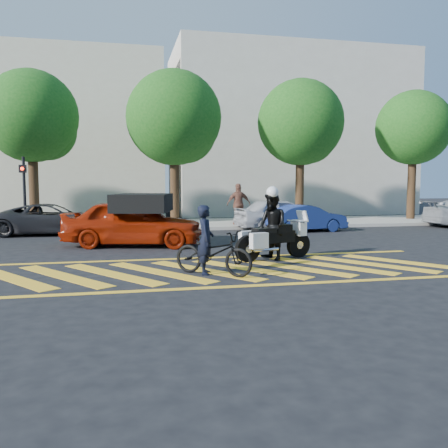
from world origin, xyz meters
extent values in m
plane|color=black|center=(0.00, 0.00, 0.00)|extent=(90.00, 90.00, 0.00)
cube|color=#9E998E|center=(0.00, 12.00, 0.07)|extent=(60.00, 5.00, 0.15)
cube|color=yellow|center=(-5.00, 0.00, 0.00)|extent=(2.43, 3.21, 0.01)
cube|color=yellow|center=(-3.90, 0.00, 0.00)|extent=(2.43, 3.21, 0.01)
cube|color=yellow|center=(-2.80, 0.00, 0.00)|extent=(2.43, 3.21, 0.01)
cube|color=yellow|center=(-1.70, 0.00, 0.00)|extent=(2.43, 3.21, 0.01)
cube|color=yellow|center=(-0.60, 0.00, 0.00)|extent=(2.43, 3.21, 0.01)
cube|color=yellow|center=(0.50, 0.00, 0.00)|extent=(2.43, 3.21, 0.01)
cube|color=yellow|center=(1.60, 0.00, 0.00)|extent=(2.43, 3.21, 0.01)
cube|color=yellow|center=(2.70, 0.00, 0.00)|extent=(2.43, 3.21, 0.01)
cube|color=yellow|center=(3.80, 0.00, 0.00)|extent=(2.43, 3.21, 0.01)
cube|color=yellow|center=(4.90, 0.00, 0.00)|extent=(2.43, 3.21, 0.01)
cube|color=yellow|center=(0.00, -1.90, 0.00)|extent=(12.00, 0.20, 0.01)
cube|color=yellow|center=(0.00, 1.90, 0.00)|extent=(12.00, 0.20, 0.01)
cube|color=beige|center=(-8.00, 21.00, 5.00)|extent=(16.00, 8.00, 10.00)
cube|color=beige|center=(9.00, 21.00, 5.50)|extent=(16.00, 8.00, 11.00)
cylinder|color=black|center=(-6.50, 12.00, 2.00)|extent=(0.44, 0.44, 4.00)
sphere|color=#185115|center=(-6.50, 12.00, 5.16)|extent=(4.20, 4.20, 4.20)
sphere|color=#185115|center=(-5.90, 12.30, 4.53)|extent=(2.73, 2.73, 2.73)
cylinder|color=black|center=(0.00, 12.00, 2.00)|extent=(0.44, 0.44, 4.00)
sphere|color=#185115|center=(0.00, 12.00, 5.26)|extent=(4.60, 4.60, 4.60)
sphere|color=#185115|center=(0.60, 12.30, 4.58)|extent=(2.99, 2.99, 2.99)
cylinder|color=black|center=(6.50, 12.00, 2.00)|extent=(0.44, 0.44, 4.00)
sphere|color=#185115|center=(6.50, 12.00, 5.21)|extent=(4.40, 4.40, 4.40)
sphere|color=#185115|center=(7.10, 12.30, 4.55)|extent=(2.86, 2.86, 2.86)
cylinder|color=black|center=(13.00, 12.00, 2.00)|extent=(0.44, 0.44, 4.00)
sphere|color=#185115|center=(13.00, 12.00, 5.10)|extent=(4.00, 4.00, 4.00)
sphere|color=#185115|center=(13.60, 12.30, 4.50)|extent=(2.60, 2.60, 2.60)
cylinder|color=black|center=(-6.50, 9.80, 1.60)|extent=(0.12, 0.12, 3.20)
cube|color=black|center=(-6.50, 9.60, 2.70)|extent=(0.28, 0.18, 0.32)
sphere|color=#FF260C|center=(-6.50, 9.50, 2.70)|extent=(0.14, 0.14, 0.14)
imported|color=black|center=(-0.66, -0.43, 0.81)|extent=(0.49, 0.65, 1.62)
imported|color=black|center=(-0.50, -0.57, 0.52)|extent=(1.98, 1.79, 1.04)
cylinder|color=black|center=(0.74, 0.97, 0.36)|extent=(0.74, 0.35, 0.72)
cylinder|color=silver|center=(0.74, 0.97, 0.36)|extent=(0.26, 0.23, 0.22)
cylinder|color=black|center=(2.38, 1.46, 0.36)|extent=(0.74, 0.35, 0.72)
cylinder|color=silver|center=(2.38, 1.46, 0.36)|extent=(0.26, 0.23, 0.22)
cube|color=black|center=(1.51, 1.20, 0.63)|extent=(1.39, 0.66, 0.33)
cube|color=black|center=(1.82, 1.30, 0.85)|extent=(0.57, 0.46, 0.24)
cube|color=black|center=(1.25, 1.12, 0.83)|extent=(0.68, 0.53, 0.13)
cube|color=silver|center=(2.38, 1.46, 0.85)|extent=(0.36, 0.51, 0.44)
cube|color=silver|center=(0.83, 1.30, 0.60)|extent=(0.53, 0.33, 0.42)
cube|color=silver|center=(0.99, 0.75, 0.60)|extent=(0.53, 0.33, 0.42)
imported|color=black|center=(1.51, 1.22, 0.94)|extent=(0.94, 1.08, 1.88)
imported|color=maroon|center=(-2.19, 4.93, 0.79)|extent=(4.95, 2.88, 1.58)
imported|color=black|center=(-5.38, 9.20, 0.64)|extent=(4.70, 2.39, 1.27)
imported|color=#B7B7BB|center=(4.50, 9.20, 0.72)|extent=(4.39, 2.24, 1.43)
imported|color=navy|center=(5.30, 8.12, 0.58)|extent=(3.67, 1.67, 1.17)
imported|color=brown|center=(2.84, 10.40, 1.12)|extent=(1.15, 0.49, 1.94)
camera|label=1|loc=(-2.56, -11.25, 2.15)|focal=38.00mm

